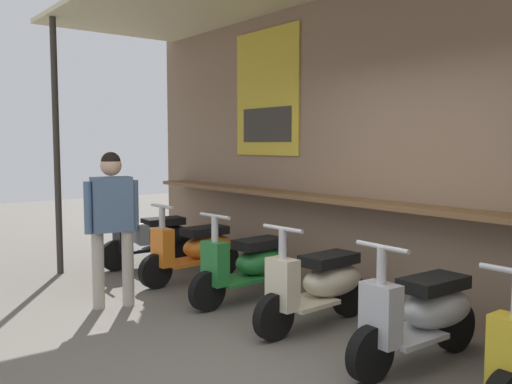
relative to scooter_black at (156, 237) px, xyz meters
name	(u,v)px	position (x,y,z in m)	size (l,w,h in m)	color
ground_plane	(263,374)	(3.71, -1.08, -0.39)	(26.96, 26.96, 0.00)	#605B54
market_stall_facade	(424,119)	(3.71, 0.78, 1.50)	(9.63, 2.37, 3.41)	#7F6651
scooter_black	(156,237)	(0.00, 0.00, 0.00)	(0.48, 1.40, 0.97)	black
scooter_orange	(197,249)	(1.06, 0.00, 0.00)	(0.47, 1.40, 0.97)	orange
scooter_green	(251,264)	(2.15, 0.00, 0.00)	(0.49, 1.40, 0.97)	#237533
scooter_cream	(320,284)	(3.20, 0.00, 0.00)	(0.48, 1.40, 0.97)	beige
scooter_silver	(423,313)	(4.30, 0.00, 0.00)	(0.46, 1.40, 0.97)	#B2B5BA
shopper_with_handbag	(114,215)	(1.48, -1.24, 0.57)	(0.29, 0.65, 1.59)	#ADA393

